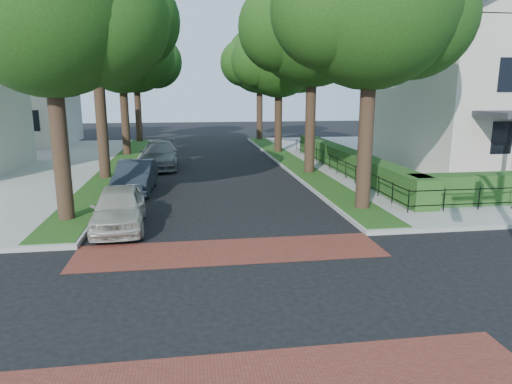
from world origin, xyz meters
The scene contains 20 objects.
ground centered at (0.00, 0.00, 0.00)m, with size 120.00×120.00×0.00m, color black.
sidewalk_ne centered at (19.50, 19.00, 0.07)m, with size 30.00×30.00×0.15m, color gray.
crosswalk_far centered at (0.00, 3.20, 0.01)m, with size 9.00×2.20×0.01m, color maroon.
grass_strip_ne centered at (5.40, 19.10, 0.16)m, with size 1.60×29.80×0.02m, color #163F12.
grass_strip_nw centered at (-5.40, 19.10, 0.16)m, with size 1.60×29.80×0.02m, color #163F12.
tree_right_near centered at (5.60, 7.24, 7.63)m, with size 7.75×6.67×10.66m.
tree_right_mid centered at (5.61, 15.25, 7.99)m, with size 8.25×7.09×11.22m.
tree_right_far centered at (5.60, 24.22, 6.91)m, with size 7.25×6.23×9.74m.
tree_right_back centered at (5.60, 33.23, 7.27)m, with size 7.50×6.45×10.20m.
tree_left_near centered at (-5.40, 7.23, 7.27)m, with size 7.50×6.45×10.20m.
tree_left_mid centered at (-5.39, 15.24, 8.34)m, with size 8.00×6.88×11.48m.
tree_left_far centered at (-5.40, 24.22, 7.12)m, with size 7.00×6.02×9.86m.
tree_left_back centered at (-5.40, 33.24, 7.41)m, with size 7.75×6.66×10.44m.
hedge_main_road centered at (7.70, 15.00, 0.75)m, with size 1.00×18.00×1.20m, color #1C4819.
fence_main_road centered at (6.90, 15.00, 0.60)m, with size 0.06×18.00×0.90m, color black, non-canonical shape.
house_victorian centered at (17.51, 15.92, 6.02)m, with size 13.00×13.05×12.48m.
house_left_far centered at (-15.49, 31.99, 5.04)m, with size 10.00×9.00×10.14m.
parked_car_front centered at (-3.55, 6.08, 0.72)m, with size 1.70×4.23×1.44m, color #B0AE9E.
parked_car_middle centered at (-3.60, 11.77, 0.73)m, with size 1.55×4.44×1.46m, color #1E242D.
parked_car_rear centered at (-2.91, 18.71, 0.78)m, with size 2.18×5.37×1.56m, color slate.
Camera 1 is at (-1.12, -9.45, 4.61)m, focal length 32.00 mm.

